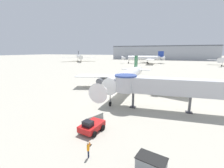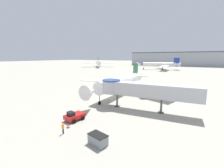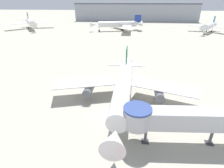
{
  "view_description": "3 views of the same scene",
  "coord_description": "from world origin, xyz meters",
  "px_view_note": "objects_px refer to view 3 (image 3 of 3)",
  "views": [
    {
      "loc": [
        12.31,
        -33.14,
        10.47
      ],
      "look_at": [
        0.17,
        0.23,
        2.7
      ],
      "focal_mm": 24.0,
      "sensor_mm": 36.0,
      "label": 1
    },
    {
      "loc": [
        22.07,
        -36.13,
        11.39
      ],
      "look_at": [
        -0.66,
        4.59,
        2.91
      ],
      "focal_mm": 24.0,
      "sensor_mm": 36.0,
      "label": 2
    },
    {
      "loc": [
        4.17,
        -27.36,
        19.75
      ],
      "look_at": [
        0.64,
        2.43,
        5.39
      ],
      "focal_mm": 28.0,
      "sensor_mm": 36.0,
      "label": 3
    }
  ],
  "objects_px": {
    "background_jet_black_tail": "(30,22)",
    "main_airplane": "(123,87)",
    "jet_bridge": "(186,119)",
    "background_jet_blue_tail": "(119,24)",
    "background_jet_teal_tail": "(209,26)"
  },
  "relations": [
    {
      "from": "background_jet_black_tail",
      "to": "main_airplane",
      "type": "bearing_deg",
      "value": -88.45
    },
    {
      "from": "jet_bridge",
      "to": "background_jet_blue_tail",
      "type": "distance_m",
      "value": 110.54
    },
    {
      "from": "background_jet_teal_tail",
      "to": "background_jet_blue_tail",
      "type": "xyz_separation_m",
      "value": [
        -61.09,
        1.29,
        0.25
      ]
    },
    {
      "from": "jet_bridge",
      "to": "background_jet_blue_tail",
      "type": "relative_size",
      "value": 0.54
    },
    {
      "from": "main_airplane",
      "to": "background_jet_teal_tail",
      "type": "distance_m",
      "value": 110.18
    },
    {
      "from": "main_airplane",
      "to": "jet_bridge",
      "type": "height_order",
      "value": "main_airplane"
    },
    {
      "from": "background_jet_black_tail",
      "to": "background_jet_blue_tail",
      "type": "xyz_separation_m",
      "value": [
        67.39,
        -0.89,
        -0.21
      ]
    },
    {
      "from": "jet_bridge",
      "to": "background_jet_black_tail",
      "type": "distance_m",
      "value": 139.51
    },
    {
      "from": "main_airplane",
      "to": "background_jet_teal_tail",
      "type": "relative_size",
      "value": 1.22
    },
    {
      "from": "jet_bridge",
      "to": "background_jet_blue_tail",
      "type": "xyz_separation_m",
      "value": [
        -18.6,
        108.97,
        0.14
      ]
    },
    {
      "from": "jet_bridge",
      "to": "background_jet_teal_tail",
      "type": "relative_size",
      "value": 0.8
    },
    {
      "from": "main_airplane",
      "to": "jet_bridge",
      "type": "bearing_deg",
      "value": -47.04
    },
    {
      "from": "main_airplane",
      "to": "background_jet_teal_tail",
      "type": "bearing_deg",
      "value": 62.5
    },
    {
      "from": "background_jet_black_tail",
      "to": "background_jet_teal_tail",
      "type": "height_order",
      "value": "background_jet_black_tail"
    },
    {
      "from": "background_jet_black_tail",
      "to": "background_jet_teal_tail",
      "type": "distance_m",
      "value": 128.49
    }
  ]
}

